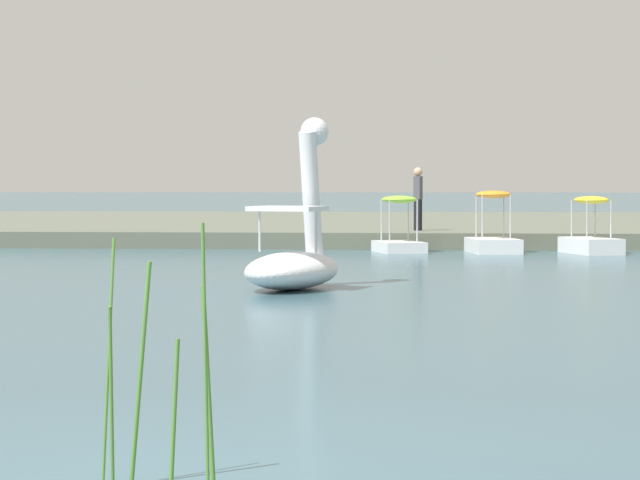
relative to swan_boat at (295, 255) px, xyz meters
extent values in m
cube|color=#5B6051|center=(0.67, 26.78, -0.35)|extent=(123.41, 26.91, 0.45)
ellipsoid|color=white|center=(-0.03, -0.11, -0.26)|extent=(2.01, 2.85, 0.63)
cylinder|color=white|center=(0.21, 0.68, 1.02)|extent=(0.47, 0.70, 2.19)
sphere|color=white|center=(0.25, 0.85, 2.10)|extent=(0.61, 0.61, 0.49)
cone|color=yellow|center=(0.31, 1.03, 2.10)|extent=(0.35, 0.36, 0.27)
cube|color=white|center=(-0.09, -0.30, 0.78)|extent=(1.34, 1.19, 0.08)
cylinder|color=silver|center=(0.39, -0.45, 0.42)|extent=(0.04, 0.04, 0.73)
cylinder|color=silver|center=(-0.58, -0.16, 0.42)|extent=(0.04, 0.04, 0.73)
cube|color=white|center=(1.43, 12.14, -0.44)|extent=(1.51, 1.94, 0.28)
ellipsoid|color=#8CCC38|center=(1.43, 12.14, 0.79)|extent=(1.18, 1.26, 0.20)
cylinder|color=#B7B7BF|center=(0.96, 12.43, 0.25)|extent=(0.04, 0.04, 1.08)
cylinder|color=#B7B7BF|center=(1.66, 12.64, 0.25)|extent=(0.04, 0.04, 1.08)
cylinder|color=#B7B7BF|center=(1.20, 11.63, 0.25)|extent=(0.04, 0.04, 1.08)
cylinder|color=#B7B7BF|center=(1.90, 11.85, 0.25)|extent=(0.04, 0.04, 1.08)
cube|color=white|center=(3.83, 12.03, -0.39)|extent=(1.44, 2.12, 0.37)
ellipsoid|color=orange|center=(3.83, 12.03, 0.92)|extent=(1.05, 1.09, 0.20)
cylinder|color=#B7B7BF|center=(3.41, 12.34, 0.36)|extent=(0.04, 0.04, 1.12)
cylinder|color=#B7B7BF|center=(4.12, 12.46, 0.36)|extent=(0.04, 0.04, 1.12)
cylinder|color=#B7B7BF|center=(3.54, 11.59, 0.36)|extent=(0.04, 0.04, 1.12)
cylinder|color=#B7B7BF|center=(4.26, 11.71, 0.36)|extent=(0.04, 0.04, 1.12)
cube|color=white|center=(6.29, 11.88, -0.38)|extent=(1.52, 2.15, 0.40)
ellipsoid|color=yellow|center=(6.29, 11.88, 0.78)|extent=(1.13, 1.37, 0.20)
cylinder|color=#B7B7BF|center=(5.84, 12.23, 0.30)|extent=(0.04, 0.04, 0.96)
cylinder|color=#B7B7BF|center=(6.45, 12.43, 0.30)|extent=(0.04, 0.04, 0.96)
cylinder|color=#B7B7BF|center=(6.13, 11.33, 0.30)|extent=(0.04, 0.04, 0.96)
cylinder|color=#B7B7BF|center=(6.74, 11.53, 0.30)|extent=(0.04, 0.04, 0.96)
cube|color=black|center=(1.87, 15.39, 0.32)|extent=(0.24, 0.25, 0.88)
cube|color=#4C4C51|center=(1.87, 15.39, 1.08)|extent=(0.26, 0.28, 0.65)
sphere|color=tan|center=(1.87, 15.39, 1.53)|extent=(0.25, 0.25, 0.25)
cylinder|color=#4C7F33|center=(0.45, -14.68, 0.15)|extent=(0.07, 0.13, 1.45)
cylinder|color=#4C7F33|center=(1.19, -15.61, 0.21)|extent=(0.06, 0.11, 1.57)
cylinder|color=#4C7F33|center=(0.61, -15.24, -0.02)|extent=(0.02, 0.07, 1.12)
cylinder|color=#4C7F33|center=(0.62, -14.59, 0.08)|extent=(0.14, 0.06, 1.32)
cylinder|color=#4C7F33|center=(0.96, -15.32, -0.10)|extent=(0.06, 0.10, 0.95)
cylinder|color=#4C7F33|center=(1.16, -15.37, 0.04)|extent=(0.09, 0.04, 1.24)
camera|label=1|loc=(2.34, -22.23, 1.19)|focal=74.73mm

